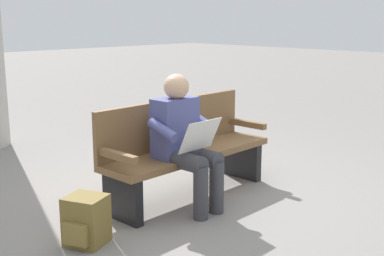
{
  "coord_description": "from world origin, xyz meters",
  "views": [
    {
      "loc": [
        3.22,
        3.25,
        1.66
      ],
      "look_at": [
        0.12,
        0.15,
        0.7
      ],
      "focal_mm": 47.95,
      "sensor_mm": 36.0,
      "label": 1
    }
  ],
  "objects": [
    {
      "name": "person_seated",
      "position": [
        0.23,
        0.17,
        0.63
      ],
      "size": [
        0.58,
        0.58,
        1.18
      ],
      "rotation": [
        0.0,
        0.0,
        0.03
      ],
      "color": "#474C84",
      "rests_on": "ground"
    },
    {
      "name": "bench_near",
      "position": [
        0.0,
        -0.07,
        0.46
      ],
      "size": [
        1.81,
        0.53,
        0.9
      ],
      "rotation": [
        0.0,
        0.0,
        0.03
      ],
      "color": "brown",
      "rests_on": "ground"
    },
    {
      "name": "backpack",
      "position": [
        1.26,
        0.19,
        0.18
      ],
      "size": [
        0.36,
        0.36,
        0.37
      ],
      "rotation": [
        0.0,
        0.0,
        5.11
      ],
      "color": "brown",
      "rests_on": "ground"
    },
    {
      "name": "ground_plane",
      "position": [
        0.0,
        0.0,
        0.0
      ],
      "size": [
        40.0,
        40.0,
        0.0
      ],
      "primitive_type": "plane",
      "color": "gray"
    }
  ]
}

